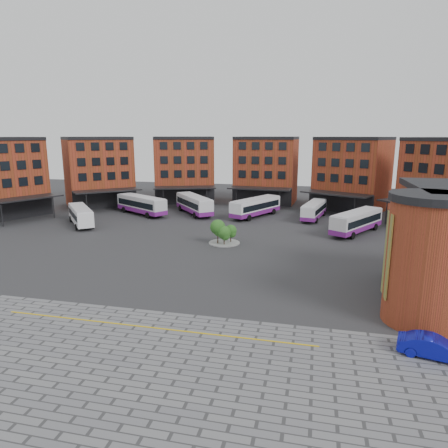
% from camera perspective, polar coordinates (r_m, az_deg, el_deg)
% --- Properties ---
extents(ground, '(160.00, 160.00, 0.00)m').
position_cam_1_polar(ground, '(45.99, -5.76, -6.47)').
color(ground, '#28282B').
rests_on(ground, ground).
extents(paving_zone, '(50.00, 22.00, 0.02)m').
position_cam_1_polar(paving_zone, '(27.15, -17.40, -21.54)').
color(paving_zone, slate).
rests_on(paving_zone, ground).
extents(yellow_line, '(26.00, 0.15, 0.02)m').
position_cam_1_polar(yellow_line, '(33.26, -10.31, -14.34)').
color(yellow_line, gold).
rests_on(yellow_line, paving_zone).
extents(main_building, '(94.14, 42.48, 14.60)m').
position_cam_1_polar(main_building, '(81.95, -0.49, 7.19)').
color(main_building, maroon).
rests_on(main_building, ground).
extents(tree_island, '(4.40, 4.40, 3.50)m').
position_cam_1_polar(tree_island, '(55.64, -0.13, -1.08)').
color(tree_island, gray).
rests_on(tree_island, ground).
extents(bus_a, '(9.07, 10.01, 3.12)m').
position_cam_1_polar(bus_a, '(71.66, -19.80, 1.31)').
color(bus_a, white).
rests_on(bus_a, ground).
extents(bus_b, '(12.22, 9.07, 3.54)m').
position_cam_1_polar(bus_b, '(78.13, -11.73, 2.74)').
color(bus_b, silver).
rests_on(bus_b, ground).
extents(bus_c, '(10.08, 11.74, 3.56)m').
position_cam_1_polar(bus_c, '(77.16, -4.30, 2.85)').
color(bus_c, silver).
rests_on(bus_c, ground).
extents(bus_d, '(8.19, 12.27, 3.48)m').
position_cam_1_polar(bus_d, '(74.59, 4.55, 2.47)').
color(bus_d, white).
rests_on(bus_d, ground).
extents(bus_e, '(4.59, 11.13, 3.06)m').
position_cam_1_polar(bus_e, '(74.27, 12.74, 1.97)').
color(bus_e, white).
rests_on(bus_e, ground).
extents(bus_f, '(8.71, 11.93, 3.45)m').
position_cam_1_polar(bus_f, '(65.17, 18.43, 0.35)').
color(bus_f, silver).
rests_on(bus_f, ground).
extents(blue_car, '(4.87, 2.62, 1.53)m').
position_cam_1_polar(blue_car, '(32.06, 27.76, -15.30)').
color(blue_car, '#0C109C').
rests_on(blue_car, ground).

